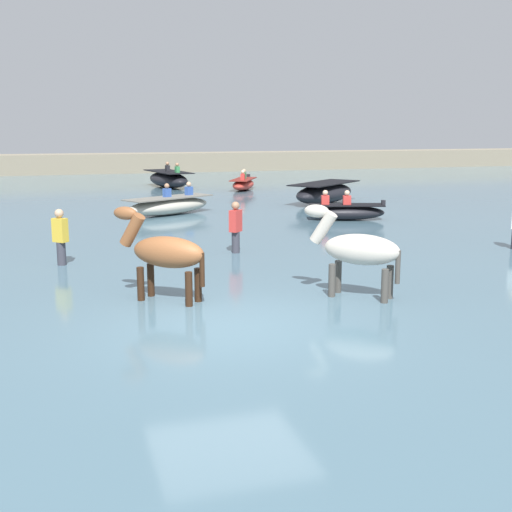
{
  "coord_description": "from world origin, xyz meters",
  "views": [
    {
      "loc": [
        -2.47,
        -9.7,
        3.46
      ],
      "look_at": [
        1.33,
        2.9,
        0.85
      ],
      "focal_mm": 46.15,
      "sensor_mm": 36.0,
      "label": 1
    }
  ],
  "objects_px": {
    "boat_far_offshore": "(168,179)",
    "person_spectator_far": "(61,242)",
    "boat_mid_outer": "(169,206)",
    "horse_trailing_chestnut": "(165,255)",
    "person_wading_close": "(236,232)",
    "horse_lead_pinto": "(357,252)",
    "boat_far_inshore": "(346,212)",
    "boat_distant_east": "(243,184)",
    "boat_near_starboard": "(325,193)"
  },
  "relations": [
    {
      "from": "person_wading_close",
      "to": "person_spectator_far",
      "type": "xyz_separation_m",
      "value": [
        -4.17,
        -0.27,
        0.0
      ]
    },
    {
      "from": "horse_lead_pinto",
      "to": "boat_far_offshore",
      "type": "xyz_separation_m",
      "value": [
        0.28,
        22.95,
        -0.43
      ]
    },
    {
      "from": "horse_lead_pinto",
      "to": "boat_mid_outer",
      "type": "relative_size",
      "value": 0.57
    },
    {
      "from": "horse_trailing_chestnut",
      "to": "person_wading_close",
      "type": "relative_size",
      "value": 1.24
    },
    {
      "from": "boat_mid_outer",
      "to": "boat_far_inshore",
      "type": "xyz_separation_m",
      "value": [
        5.48,
        -3.07,
        -0.04
      ]
    },
    {
      "from": "horse_trailing_chestnut",
      "to": "person_spectator_far",
      "type": "distance_m",
      "value": 4.18
    },
    {
      "from": "boat_mid_outer",
      "to": "horse_trailing_chestnut",
      "type": "bearing_deg",
      "value": -99.67
    },
    {
      "from": "horse_lead_pinto",
      "to": "boat_far_inshore",
      "type": "bearing_deg",
      "value": 66.61
    },
    {
      "from": "horse_lead_pinto",
      "to": "horse_trailing_chestnut",
      "type": "relative_size",
      "value": 1.0
    },
    {
      "from": "boat_near_starboard",
      "to": "horse_trailing_chestnut",
      "type": "bearing_deg",
      "value": -123.0
    },
    {
      "from": "boat_distant_east",
      "to": "person_wading_close",
      "type": "xyz_separation_m",
      "value": [
        -4.61,
        -15.7,
        0.23
      ]
    },
    {
      "from": "boat_far_inshore",
      "to": "person_spectator_far",
      "type": "bearing_deg",
      "value": -152.33
    },
    {
      "from": "boat_far_offshore",
      "to": "horse_trailing_chestnut",
      "type": "bearing_deg",
      "value": -99.46
    },
    {
      "from": "boat_distant_east",
      "to": "boat_mid_outer",
      "type": "height_order",
      "value": "boat_mid_outer"
    },
    {
      "from": "boat_near_starboard",
      "to": "boat_far_offshore",
      "type": "relative_size",
      "value": 0.95
    },
    {
      "from": "horse_trailing_chestnut",
      "to": "boat_far_inshore",
      "type": "bearing_deg",
      "value": 49.06
    },
    {
      "from": "boat_mid_outer",
      "to": "person_wading_close",
      "type": "distance_m",
      "value": 7.65
    },
    {
      "from": "boat_far_offshore",
      "to": "person_spectator_far",
      "type": "xyz_separation_m",
      "value": [
        -5.47,
        -18.41,
        0.1
      ]
    },
    {
      "from": "boat_near_starboard",
      "to": "boat_mid_outer",
      "type": "bearing_deg",
      "value": -166.12
    },
    {
      "from": "person_wading_close",
      "to": "boat_near_starboard",
      "type": "bearing_deg",
      "value": 56.03
    },
    {
      "from": "horse_lead_pinto",
      "to": "boat_far_offshore",
      "type": "height_order",
      "value": "horse_lead_pinto"
    },
    {
      "from": "person_spectator_far",
      "to": "boat_mid_outer",
      "type": "bearing_deg",
      "value": 64.58
    },
    {
      "from": "boat_far_offshore",
      "to": "person_spectator_far",
      "type": "relative_size",
      "value": 2.54
    },
    {
      "from": "person_wading_close",
      "to": "person_spectator_far",
      "type": "relative_size",
      "value": 1.0
    },
    {
      "from": "horse_lead_pinto",
      "to": "person_spectator_far",
      "type": "distance_m",
      "value": 6.9
    },
    {
      "from": "horse_trailing_chestnut",
      "to": "person_spectator_far",
      "type": "bearing_deg",
      "value": 115.16
    },
    {
      "from": "horse_trailing_chestnut",
      "to": "boat_far_inshore",
      "type": "relative_size",
      "value": 0.74
    },
    {
      "from": "horse_trailing_chestnut",
      "to": "horse_lead_pinto",
      "type": "bearing_deg",
      "value": -12.74
    },
    {
      "from": "horse_trailing_chestnut",
      "to": "boat_far_inshore",
      "type": "xyz_separation_m",
      "value": [
        7.47,
        8.61,
        -0.57
      ]
    },
    {
      "from": "boat_far_offshore",
      "to": "boat_mid_outer",
      "type": "distance_m",
      "value": 10.63
    },
    {
      "from": "boat_far_offshore",
      "to": "boat_distant_east",
      "type": "bearing_deg",
      "value": -36.35
    },
    {
      "from": "horse_lead_pinto",
      "to": "boat_far_inshore",
      "type": "distance_m",
      "value": 10.24
    },
    {
      "from": "horse_trailing_chestnut",
      "to": "boat_far_inshore",
      "type": "distance_m",
      "value": 11.42
    },
    {
      "from": "boat_far_offshore",
      "to": "boat_far_inshore",
      "type": "height_order",
      "value": "boat_far_offshore"
    },
    {
      "from": "boat_mid_outer",
      "to": "person_spectator_far",
      "type": "bearing_deg",
      "value": -115.42
    },
    {
      "from": "boat_mid_outer",
      "to": "boat_far_inshore",
      "type": "distance_m",
      "value": 6.28
    },
    {
      "from": "boat_near_starboard",
      "to": "boat_distant_east",
      "type": "bearing_deg",
      "value": 104.41
    },
    {
      "from": "boat_near_starboard",
      "to": "horse_lead_pinto",
      "type": "bearing_deg",
      "value": -110.4
    },
    {
      "from": "boat_mid_outer",
      "to": "boat_far_inshore",
      "type": "bearing_deg",
      "value": -29.24
    },
    {
      "from": "person_wading_close",
      "to": "person_spectator_far",
      "type": "bearing_deg",
      "value": -176.27
    },
    {
      "from": "boat_far_offshore",
      "to": "boat_far_inshore",
      "type": "relative_size",
      "value": 1.52
    },
    {
      "from": "horse_trailing_chestnut",
      "to": "boat_distant_east",
      "type": "height_order",
      "value": "horse_trailing_chestnut"
    },
    {
      "from": "person_wading_close",
      "to": "boat_far_inshore",
      "type": "bearing_deg",
      "value": 42.04
    },
    {
      "from": "boat_far_offshore",
      "to": "boat_mid_outer",
      "type": "xyz_separation_m",
      "value": [
        -1.7,
        -10.5,
        -0.1
      ]
    },
    {
      "from": "boat_distant_east",
      "to": "boat_near_starboard",
      "type": "relative_size",
      "value": 0.72
    },
    {
      "from": "boat_near_starboard",
      "to": "boat_mid_outer",
      "type": "relative_size",
      "value": 1.1
    },
    {
      "from": "horse_lead_pinto",
      "to": "person_spectator_far",
      "type": "relative_size",
      "value": 1.24
    },
    {
      "from": "boat_distant_east",
      "to": "boat_far_inshore",
      "type": "distance_m",
      "value": 11.13
    },
    {
      "from": "horse_lead_pinto",
      "to": "person_wading_close",
      "type": "xyz_separation_m",
      "value": [
        -1.01,
        4.81,
        -0.33
      ]
    },
    {
      "from": "person_spectator_far",
      "to": "person_wading_close",
      "type": "bearing_deg",
      "value": 3.73
    }
  ]
}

